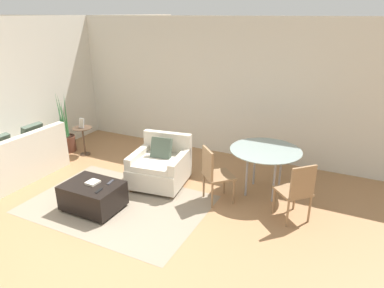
# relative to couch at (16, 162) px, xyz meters

# --- Properties ---
(ground_plane) EXTENTS (20.00, 20.00, 0.00)m
(ground_plane) POSITION_rel_couch_xyz_m (2.54, -0.84, -0.31)
(ground_plane) COLOR #A3754C
(wall_back) EXTENTS (12.00, 0.06, 2.75)m
(wall_back) POSITION_rel_couch_xyz_m (2.54, 2.77, 1.07)
(wall_back) COLOR beige
(wall_back) RESTS_ON ground_plane
(wall_left) EXTENTS (0.06, 12.00, 2.75)m
(wall_left) POSITION_rel_couch_xyz_m (-0.56, 0.66, 1.07)
(wall_left) COLOR beige
(wall_left) RESTS_ON ground_plane
(area_rug) EXTENTS (2.72, 1.87, 0.01)m
(area_rug) POSITION_rel_couch_xyz_m (2.18, 0.04, -0.31)
(area_rug) COLOR gray
(area_rug) RESTS_ON ground_plane
(couch) EXTENTS (0.88, 1.70, 0.91)m
(couch) POSITION_rel_couch_xyz_m (0.00, 0.00, 0.00)
(couch) COLOR beige
(couch) RESTS_ON ground_plane
(armchair) EXTENTS (1.00, 1.03, 0.83)m
(armchair) POSITION_rel_couch_xyz_m (2.42, 0.94, 0.02)
(armchair) COLOR beige
(armchair) RESTS_ON ground_plane
(ottoman) EXTENTS (0.84, 0.63, 0.42)m
(ottoman) POSITION_rel_couch_xyz_m (1.94, -0.22, -0.08)
(ottoman) COLOR black
(ottoman) RESTS_ON ground_plane
(book_stack) EXTENTS (0.17, 0.18, 0.03)m
(book_stack) POSITION_rel_couch_xyz_m (1.94, -0.19, 0.13)
(book_stack) COLOR beige
(book_stack) RESTS_ON ottoman
(tv_remote_primary) EXTENTS (0.06, 0.15, 0.01)m
(tv_remote_primary) POSITION_rel_couch_xyz_m (2.17, -0.34, 0.12)
(tv_remote_primary) COLOR black
(tv_remote_primary) RESTS_ON ottoman
(tv_remote_secondary) EXTENTS (0.06, 0.16, 0.01)m
(tv_remote_secondary) POSITION_rel_couch_xyz_m (2.16, -0.05, 0.12)
(tv_remote_secondary) COLOR #333338
(tv_remote_secondary) RESTS_ON ottoman
(potted_plant) EXTENTS (0.38, 0.38, 1.30)m
(potted_plant) POSITION_rel_couch_xyz_m (-0.18, 1.35, -0.03)
(potted_plant) COLOR brown
(potted_plant) RESTS_ON ground_plane
(side_table) EXTENTS (0.39, 0.39, 0.60)m
(side_table) POSITION_rel_couch_xyz_m (0.31, 1.36, 0.11)
(side_table) COLOR #4C3828
(side_table) RESTS_ON ground_plane
(picture_frame) EXTENTS (0.13, 0.07, 0.20)m
(picture_frame) POSITION_rel_couch_xyz_m (0.31, 1.36, 0.38)
(picture_frame) COLOR silver
(picture_frame) RESTS_ON side_table
(dining_table) EXTENTS (1.13, 1.13, 0.77)m
(dining_table) POSITION_rel_couch_xyz_m (4.11, 1.41, 0.37)
(dining_table) COLOR #8C9E99
(dining_table) RESTS_ON ground_plane
(dining_chair_near_left) EXTENTS (0.59, 0.59, 0.90)m
(dining_chair_near_left) POSITION_rel_couch_xyz_m (3.48, 0.78, 0.21)
(dining_chair_near_left) COLOR #93704C
(dining_chair_near_left) RESTS_ON ground_plane
(dining_chair_near_right) EXTENTS (0.59, 0.59, 0.90)m
(dining_chair_near_right) POSITION_rel_couch_xyz_m (4.74, 0.78, 0.21)
(dining_chair_near_right) COLOR #93704C
(dining_chair_near_right) RESTS_ON ground_plane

